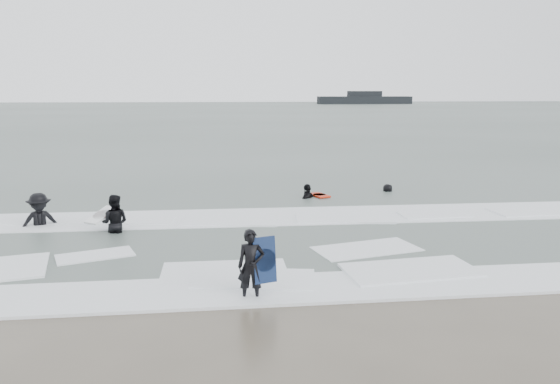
{
  "coord_description": "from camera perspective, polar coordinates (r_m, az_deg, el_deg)",
  "views": [
    {
      "loc": [
        -1.73,
        -11.75,
        4.32
      ],
      "look_at": [
        0.0,
        5.0,
        1.1
      ],
      "focal_mm": 35.0,
      "sensor_mm": 36.0,
      "label": 1
    }
  ],
  "objects": [
    {
      "name": "surfer_right_far",
      "position": [
        23.34,
        11.17,
        -0.05
      ],
      "size": [
        0.82,
        0.62,
        1.51
      ],
      "primitive_type": "imported",
      "rotation": [
        0.0,
        0.0,
        -2.94
      ],
      "color": "black",
      "rests_on": "ground"
    },
    {
      "name": "surfer_centre",
      "position": [
        11.51,
        -3.0,
        -11.23
      ],
      "size": [
        0.57,
        0.39,
        1.52
      ],
      "primitive_type": "imported",
      "rotation": [
        0.0,
        0.0,
        -0.04
      ],
      "color": "black",
      "rests_on": "ground"
    },
    {
      "name": "surfer_right_near",
      "position": [
        21.59,
        2.9,
        -0.73
      ],
      "size": [
        0.99,
        1.06,
        1.76
      ],
      "primitive_type": "imported",
      "rotation": [
        0.0,
        0.0,
        -2.28
      ],
      "color": "black",
      "rests_on": "ground"
    },
    {
      "name": "sea",
      "position": [
        91.86,
        -4.86,
        8.12
      ],
      "size": [
        320.0,
        320.0,
        0.0
      ],
      "primitive_type": "plane",
      "color": "#47544C",
      "rests_on": "ground"
    },
    {
      "name": "vessel_horizon",
      "position": [
        152.56,
        8.81,
        9.55
      ],
      "size": [
        25.46,
        4.55,
        3.46
      ],
      "color": "black",
      "rests_on": "ground"
    },
    {
      "name": "ground",
      "position": [
        12.63,
        2.36,
        -9.17
      ],
      "size": [
        320.0,
        320.0,
        0.0
      ],
      "primitive_type": "plane",
      "color": "brown",
      "rests_on": "ground"
    },
    {
      "name": "surfer_wading",
      "position": [
        17.24,
        -16.84,
        -4.16
      ],
      "size": [
        0.91,
        0.74,
        1.74
      ],
      "primitive_type": "imported",
      "rotation": [
        0.0,
        0.0,
        3.04
      ],
      "color": "black",
      "rests_on": "ground"
    },
    {
      "name": "bodyboards",
      "position": [
        16.6,
        -4.82,
        -2.52
      ],
      "size": [
        8.36,
        11.09,
        1.25
      ],
      "color": "#0E1D41",
      "rests_on": "ground"
    },
    {
      "name": "surfer_breaker",
      "position": [
        18.73,
        -23.74,
        -3.45
      ],
      "size": [
        1.45,
        1.15,
        1.96
      ],
      "primitive_type": "imported",
      "rotation": [
        0.0,
        0.0,
        0.38
      ],
      "color": "black",
      "rests_on": "ground"
    },
    {
      "name": "surf_foam",
      "position": [
        16.12,
        0.48,
        -4.57
      ],
      "size": [
        30.03,
        9.06,
        0.09
      ],
      "color": "white",
      "rests_on": "ground"
    }
  ]
}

